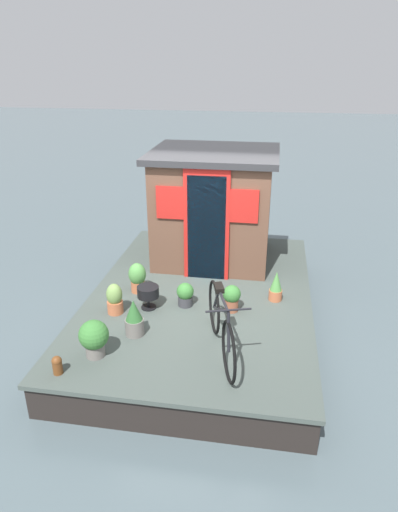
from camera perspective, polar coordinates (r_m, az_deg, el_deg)
name	(u,v)px	position (r m, az deg, el deg)	size (l,w,h in m)	color
ground_plane	(201,321)	(7.29, 0.26, -8.12)	(60.00, 60.00, 0.00)	#4C5B60
houseboat_deck	(201,307)	(7.15, 0.26, -6.37)	(4.94, 3.31, 0.51)	#424C47
houseboat_cabin	(214,206)	(7.90, 1.86, 6.27)	(1.87, 2.11, 1.91)	brown
bicycle	(221,325)	(5.51, 2.76, -8.60)	(1.62, 0.63, 0.85)	black
potted_plant_geranium	(134,318)	(5.98, -8.11, -7.72)	(0.25, 0.25, 0.51)	slate
potted_plant_rosemary	(94,337)	(5.65, -12.99, -9.86)	(0.36, 0.36, 0.48)	slate
potted_plant_basil	(232,297)	(6.47, 4.12, -5.15)	(0.25, 0.25, 0.39)	#935138
potted_plant_ivy	(115,299)	(6.51, -10.50, -5.30)	(0.22, 0.22, 0.45)	#B2603D
potted_plant_thyme	(276,287)	(6.83, 9.59, -3.79)	(0.20, 0.20, 0.46)	#B2603D
potted_plant_succulent	(185,294)	(6.61, -1.73, -4.79)	(0.25, 0.25, 0.35)	#38383D
potted_plant_mint	(137,277)	(7.01, -7.71, -2.62)	(0.27, 0.27, 0.47)	#B2603D
charcoal_grill	(148,293)	(6.55, -6.38, -4.59)	(0.31, 0.31, 0.34)	black
mooring_bollard	(57,364)	(5.56, -17.31, -12.82)	(0.12, 0.12, 0.23)	brown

